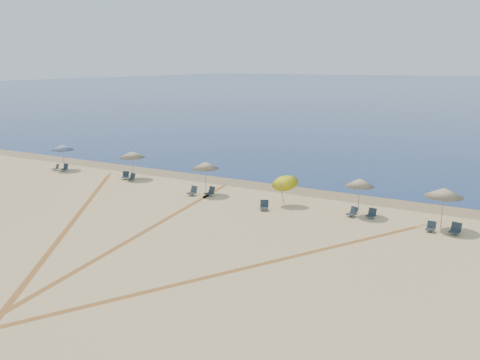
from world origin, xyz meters
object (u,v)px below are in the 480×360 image
(umbrella_1, at_px, (132,154))
(chair_4, at_px, (193,191))
(umbrella_0, at_px, (62,147))
(chair_2, at_px, (125,176))
(chair_5, at_px, (210,192))
(chair_7, at_px, (352,212))
(chair_1, at_px, (65,168))
(chair_8, at_px, (372,214))
(umbrella_4, at_px, (360,182))
(chair_0, at_px, (56,168))
(chair_10, at_px, (455,229))
(umbrella_2, at_px, (206,165))
(chair_6, at_px, (264,206))
(chair_3, at_px, (132,177))
(chair_9, at_px, (431,227))
(umbrella_5, at_px, (444,192))
(umbrella_3, at_px, (284,180))

(umbrella_1, xyz_separation_m, chair_4, (7.94, -2.23, -1.86))
(umbrella_0, xyz_separation_m, chair_2, (7.91, -0.19, -1.89))
(chair_5, height_order, chair_7, chair_5)
(umbrella_0, bearing_deg, chair_1, -36.09)
(umbrella_0, xyz_separation_m, umbrella_1, (8.32, 0.37, -0.02))
(chair_1, bearing_deg, chair_8, 5.02)
(umbrella_4, xyz_separation_m, chair_0, (-29.32, 0.04, -1.98))
(chair_1, height_order, chair_10, chair_10)
(chair_0, distance_m, chair_1, 0.91)
(umbrella_2, distance_m, chair_6, 6.53)
(chair_3, xyz_separation_m, chair_4, (7.49, -1.51, 0.03))
(umbrella_2, height_order, chair_5, umbrella_2)
(umbrella_2, relative_size, chair_9, 4.24)
(umbrella_5, height_order, chair_7, umbrella_5)
(chair_7, bearing_deg, chair_4, -153.77)
(umbrella_5, bearing_deg, chair_0, 179.35)
(umbrella_2, relative_size, umbrella_5, 1.00)
(umbrella_2, bearing_deg, chair_3, 175.03)
(chair_0, relative_size, chair_8, 1.01)
(umbrella_3, height_order, chair_8, umbrella_3)
(chair_2, bearing_deg, umbrella_2, -29.22)
(umbrella_1, relative_size, chair_7, 3.14)
(umbrella_4, bearing_deg, chair_3, 179.10)
(chair_8, xyz_separation_m, chair_9, (3.89, -0.95, -0.01))
(chair_2, relative_size, chair_10, 1.04)
(umbrella_3, relative_size, umbrella_4, 0.97)
(chair_0, bearing_deg, chair_8, 14.97)
(chair_6, xyz_separation_m, chair_8, (7.00, 1.84, -0.02))
(chair_9, bearing_deg, umbrella_0, 179.34)
(chair_7, relative_size, chair_9, 1.28)
(umbrella_0, xyz_separation_m, chair_4, (16.26, -1.86, -1.87))
(chair_8, bearing_deg, umbrella_1, -175.55)
(chair_9, bearing_deg, chair_6, -172.79)
(chair_5, height_order, chair_6, chair_5)
(umbrella_2, xyz_separation_m, umbrella_4, (11.99, 0.40, -0.06))
(umbrella_5, bearing_deg, umbrella_0, 178.30)
(umbrella_0, bearing_deg, chair_5, -4.43)
(umbrella_1, relative_size, chair_5, 3.00)
(umbrella_2, distance_m, umbrella_4, 12.00)
(chair_2, height_order, chair_5, chair_5)
(umbrella_0, height_order, umbrella_2, umbrella_2)
(umbrella_0, relative_size, chair_1, 3.46)
(umbrella_1, relative_size, umbrella_3, 0.99)
(umbrella_1, xyz_separation_m, chair_8, (21.62, -1.31, -1.88))
(chair_8, relative_size, chair_10, 0.87)
(umbrella_2, relative_size, chair_10, 3.31)
(chair_3, bearing_deg, chair_9, -0.41)
(chair_9, bearing_deg, chair_0, -179.59)
(umbrella_0, relative_size, chair_5, 3.02)
(umbrella_3, xyz_separation_m, chair_9, (10.21, -0.91, -1.59))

